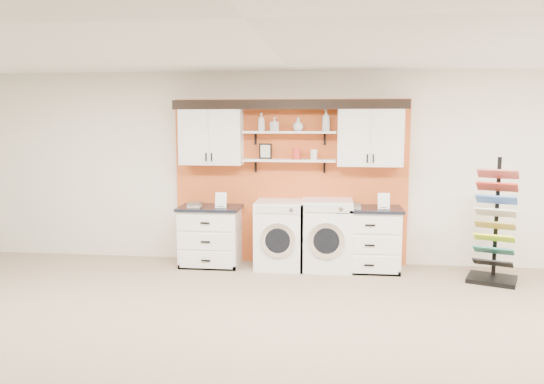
# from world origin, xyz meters

# --- Properties ---
(ceiling) EXTENTS (10.00, 10.00, 0.00)m
(ceiling) POSITION_xyz_m (0.00, 0.00, 2.80)
(ceiling) COLOR white
(ceiling) RESTS_ON wall_back
(wall_back) EXTENTS (10.00, 0.00, 10.00)m
(wall_back) POSITION_xyz_m (0.00, 4.00, 1.40)
(wall_back) COLOR silver
(wall_back) RESTS_ON floor
(accent_panel) EXTENTS (3.40, 0.07, 2.40)m
(accent_panel) POSITION_xyz_m (0.00, 3.96, 1.20)
(accent_panel) COLOR #CC5522
(accent_panel) RESTS_ON wall_back
(upper_cabinet_left) EXTENTS (0.90, 0.35, 0.84)m
(upper_cabinet_left) POSITION_xyz_m (-1.13, 3.79, 1.88)
(upper_cabinet_left) COLOR white
(upper_cabinet_left) RESTS_ON wall_back
(upper_cabinet_right) EXTENTS (0.90, 0.35, 0.84)m
(upper_cabinet_right) POSITION_xyz_m (1.13, 3.79, 1.88)
(upper_cabinet_right) COLOR white
(upper_cabinet_right) RESTS_ON wall_back
(shelf_lower) EXTENTS (1.32, 0.28, 0.03)m
(shelf_lower) POSITION_xyz_m (0.00, 3.80, 1.53)
(shelf_lower) COLOR white
(shelf_lower) RESTS_ON wall_back
(shelf_upper) EXTENTS (1.32, 0.28, 0.03)m
(shelf_upper) POSITION_xyz_m (0.00, 3.80, 1.93)
(shelf_upper) COLOR white
(shelf_upper) RESTS_ON wall_back
(crown_molding) EXTENTS (3.30, 0.41, 0.13)m
(crown_molding) POSITION_xyz_m (0.00, 3.81, 2.33)
(crown_molding) COLOR black
(crown_molding) RESTS_ON wall_back
(picture_frame) EXTENTS (0.18, 0.02, 0.22)m
(picture_frame) POSITION_xyz_m (-0.35, 3.85, 1.66)
(picture_frame) COLOR black
(picture_frame) RESTS_ON shelf_lower
(canister_red) EXTENTS (0.11, 0.11, 0.16)m
(canister_red) POSITION_xyz_m (0.10, 3.80, 1.62)
(canister_red) COLOR red
(canister_red) RESTS_ON shelf_lower
(canister_cream) EXTENTS (0.10, 0.10, 0.14)m
(canister_cream) POSITION_xyz_m (0.35, 3.80, 1.61)
(canister_cream) COLOR silver
(canister_cream) RESTS_ON shelf_lower
(base_cabinet_left) EXTENTS (0.89, 0.66, 0.87)m
(base_cabinet_left) POSITION_xyz_m (-1.13, 3.64, 0.43)
(base_cabinet_left) COLOR white
(base_cabinet_left) RESTS_ON floor
(base_cabinet_right) EXTENTS (0.91, 0.66, 0.90)m
(base_cabinet_right) POSITION_xyz_m (1.13, 3.64, 0.45)
(base_cabinet_right) COLOR white
(base_cabinet_right) RESTS_ON floor
(washer) EXTENTS (0.69, 0.71, 0.96)m
(washer) POSITION_xyz_m (-0.11, 3.64, 0.48)
(washer) COLOR white
(washer) RESTS_ON floor
(dryer) EXTENTS (0.71, 0.71, 0.99)m
(dryer) POSITION_xyz_m (0.55, 3.64, 0.50)
(dryer) COLOR white
(dryer) RESTS_ON floor
(sample_rack) EXTENTS (0.73, 0.67, 1.62)m
(sample_rack) POSITION_xyz_m (2.72, 3.29, 0.52)
(sample_rack) COLOR black
(sample_rack) RESTS_ON floor
(soap_bottle_a) EXTENTS (0.13, 0.13, 0.26)m
(soap_bottle_a) POSITION_xyz_m (-0.40, 3.80, 2.07)
(soap_bottle_a) COLOR silver
(soap_bottle_a) RESTS_ON shelf_upper
(soap_bottle_b) EXTENTS (0.13, 0.13, 0.20)m
(soap_bottle_b) POSITION_xyz_m (-0.22, 3.80, 2.04)
(soap_bottle_b) COLOR silver
(soap_bottle_b) RESTS_ON shelf_upper
(soap_bottle_c) EXTENTS (0.18, 0.18, 0.19)m
(soap_bottle_c) POSITION_xyz_m (0.12, 3.80, 2.04)
(soap_bottle_c) COLOR silver
(soap_bottle_c) RESTS_ON shelf_upper
(soap_bottle_d) EXTENTS (0.16, 0.16, 0.30)m
(soap_bottle_d) POSITION_xyz_m (0.52, 3.80, 2.10)
(soap_bottle_d) COLOR silver
(soap_bottle_d) RESTS_ON shelf_upper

